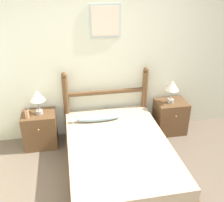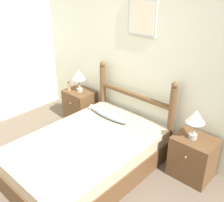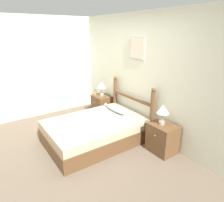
{
  "view_description": "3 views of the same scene",
  "coord_description": "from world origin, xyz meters",
  "px_view_note": "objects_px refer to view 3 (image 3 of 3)",
  "views": [
    {
      "loc": [
        -0.67,
        -2.11,
        2.45
      ],
      "look_at": [
        -0.06,
        1.12,
        0.84
      ],
      "focal_mm": 42.0,
      "sensor_mm": 36.0,
      "label": 1
    },
    {
      "loc": [
        2.04,
        -1.15,
        2.33
      ],
      "look_at": [
        -0.08,
        1.15,
        0.82
      ],
      "focal_mm": 42.0,
      "sensor_mm": 36.0,
      "label": 2
    },
    {
      "loc": [
        3.15,
        -1.19,
        2.17
      ],
      "look_at": [
        -0.05,
        1.05,
        0.8
      ],
      "focal_mm": 32.0,
      "sensor_mm": 36.0,
      "label": 3
    }
  ],
  "objects_px": {
    "nightstand_right": "(162,138)",
    "table_lamp_left": "(101,86)",
    "bed": "(96,131)",
    "nightstand_left": "(102,106)",
    "table_lamp_right": "(163,110)",
    "bottle": "(95,92)",
    "fish_pillow": "(115,109)"
  },
  "relations": [
    {
      "from": "table_lamp_left",
      "to": "fish_pillow",
      "type": "distance_m",
      "value": 0.94
    },
    {
      "from": "nightstand_right",
      "to": "bottle",
      "type": "relative_size",
      "value": 3.32
    },
    {
      "from": "bed",
      "to": "table_lamp_right",
      "type": "relative_size",
      "value": 5.19
    },
    {
      "from": "bed",
      "to": "fish_pillow",
      "type": "relative_size",
      "value": 2.74
    },
    {
      "from": "bed",
      "to": "bottle",
      "type": "xyz_separation_m",
      "value": [
        -1.2,
        0.7,
        0.41
      ]
    },
    {
      "from": "bed",
      "to": "nightstand_left",
      "type": "bearing_deg",
      "value": 142.58
    },
    {
      "from": "table_lamp_right",
      "to": "table_lamp_left",
      "type": "bearing_deg",
      "value": 179.87
    },
    {
      "from": "nightstand_left",
      "to": "table_lamp_right",
      "type": "bearing_deg",
      "value": -0.52
    },
    {
      "from": "bed",
      "to": "bottle",
      "type": "bearing_deg",
      "value": 149.68
    },
    {
      "from": "bed",
      "to": "table_lamp_left",
      "type": "distance_m",
      "value": 1.45
    },
    {
      "from": "bed",
      "to": "nightstand_left",
      "type": "height_order",
      "value": "nightstand_left"
    },
    {
      "from": "bed",
      "to": "bottle",
      "type": "relative_size",
      "value": 11.84
    },
    {
      "from": "nightstand_left",
      "to": "table_lamp_right",
      "type": "relative_size",
      "value": 1.46
    },
    {
      "from": "bed",
      "to": "fish_pillow",
      "type": "height_order",
      "value": "fish_pillow"
    },
    {
      "from": "table_lamp_right",
      "to": "nightstand_left",
      "type": "bearing_deg",
      "value": 179.48
    },
    {
      "from": "table_lamp_left",
      "to": "fish_pillow",
      "type": "xyz_separation_m",
      "value": [
        0.85,
        -0.19,
        -0.34
      ]
    },
    {
      "from": "fish_pillow",
      "to": "table_lamp_left",
      "type": "bearing_deg",
      "value": 167.59
    },
    {
      "from": "table_lamp_left",
      "to": "table_lamp_right",
      "type": "xyz_separation_m",
      "value": [
        2.06,
        -0.0,
        0.0
      ]
    },
    {
      "from": "nightstand_right",
      "to": "table_lamp_left",
      "type": "bearing_deg",
      "value": -179.62
    },
    {
      "from": "bed",
      "to": "table_lamp_right",
      "type": "bearing_deg",
      "value": 37.67
    },
    {
      "from": "nightstand_right",
      "to": "bottle",
      "type": "distance_m",
      "value": 2.29
    },
    {
      "from": "nightstand_right",
      "to": "table_lamp_right",
      "type": "height_order",
      "value": "table_lamp_right"
    },
    {
      "from": "table_lamp_left",
      "to": "bed",
      "type": "bearing_deg",
      "value": -37.53
    },
    {
      "from": "bed",
      "to": "nightstand_left",
      "type": "xyz_separation_m",
      "value": [
        -1.06,
        0.81,
        0.05
      ]
    },
    {
      "from": "table_lamp_left",
      "to": "bottle",
      "type": "relative_size",
      "value": 2.28
    },
    {
      "from": "nightstand_right",
      "to": "table_lamp_right",
      "type": "relative_size",
      "value": 1.46
    },
    {
      "from": "bottle",
      "to": "nightstand_left",
      "type": "bearing_deg",
      "value": 38.26
    },
    {
      "from": "bed",
      "to": "table_lamp_right",
      "type": "distance_m",
      "value": 1.43
    },
    {
      "from": "table_lamp_right",
      "to": "bottle",
      "type": "height_order",
      "value": "table_lamp_right"
    },
    {
      "from": "table_lamp_left",
      "to": "bottle",
      "type": "height_order",
      "value": "table_lamp_left"
    },
    {
      "from": "table_lamp_right",
      "to": "fish_pillow",
      "type": "relative_size",
      "value": 0.53
    },
    {
      "from": "bottle",
      "to": "table_lamp_right",
      "type": "bearing_deg",
      "value": 2.34
    }
  ]
}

